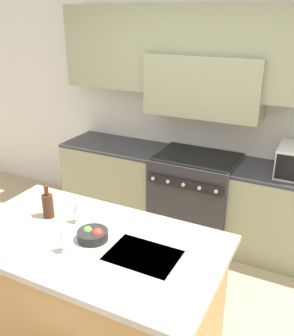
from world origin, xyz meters
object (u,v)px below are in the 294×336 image
object	(u,v)px
wine_glass_near	(64,232)
fruit_bowl	(93,235)
range_stove	(194,197)
wine_glass_far	(78,205)
wine_bottle	(48,205)

from	to	relation	value
wine_glass_near	fruit_bowl	size ratio (longest dim) A/B	1.03
range_stove	wine_glass_far	size ratio (longest dim) A/B	4.46
wine_bottle	fruit_bowl	world-z (taller)	wine_bottle
wine_glass_far	fruit_bowl	size ratio (longest dim) A/B	1.03
fruit_bowl	range_stove	bearing A→B (deg)	86.91
wine_glass_near	fruit_bowl	bearing A→B (deg)	69.15
wine_bottle	wine_glass_near	xyz separation A→B (m)	(0.39, -0.29, 0.05)
wine_bottle	wine_glass_far	world-z (taller)	wine_bottle
range_stove	wine_bottle	size ratio (longest dim) A/B	3.78
range_stove	wine_glass_near	bearing A→B (deg)	-94.94
wine_glass_near	wine_glass_far	bearing A→B (deg)	113.20
wine_bottle	wine_glass_far	bearing A→B (deg)	6.86
range_stove	wine_bottle	xyz separation A→B (m)	(-0.56, -1.65, 0.55)
wine_glass_far	fruit_bowl	xyz separation A→B (m)	(0.21, -0.13, -0.11)
wine_bottle	wine_glass_far	distance (m)	0.26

